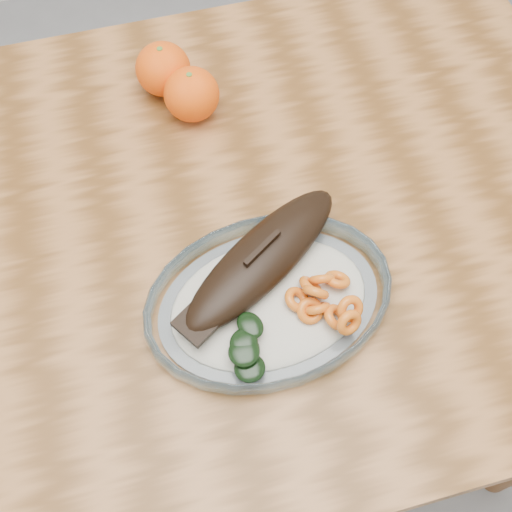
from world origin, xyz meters
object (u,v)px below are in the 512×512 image
(orange_left, at_px, (163,69))
(orange_right, at_px, (192,94))
(plated_meal, at_px, (269,297))
(dining_table, at_px, (194,262))

(orange_left, xyz_separation_m, orange_right, (0.03, -0.06, -0.00))
(orange_left, bearing_deg, plated_meal, -82.07)
(dining_table, relative_size, plated_meal, 2.06)
(plated_meal, height_order, orange_left, plated_meal)
(dining_table, xyz_separation_m, plated_meal, (0.07, -0.13, 0.12))
(dining_table, distance_m, orange_right, 0.24)
(plated_meal, bearing_deg, dining_table, 114.25)
(orange_right, bearing_deg, plated_meal, -85.84)
(orange_right, bearing_deg, orange_left, 117.01)
(dining_table, bearing_deg, orange_right, 75.33)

